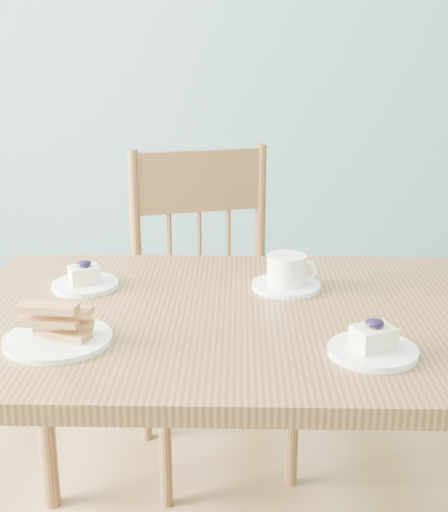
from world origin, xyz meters
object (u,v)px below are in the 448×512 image
object	(u,v)px
cheesecake_plate_near	(373,345)
cheesecake_plate_far	(85,280)
dining_chair	(211,310)
biscotti_plate	(57,330)
coffee_cup	(287,274)
dining_table	(283,345)

from	to	relation	value
cheesecake_plate_near	cheesecake_plate_far	size ratio (longest dim) A/B	1.08
dining_chair	biscotti_plate	world-z (taller)	dining_chair
dining_chair	coffee_cup	bearing A→B (deg)	-83.35
dining_chair	coffee_cup	world-z (taller)	dining_chair
cheesecake_plate_far	coffee_cup	bearing A→B (deg)	0.88
dining_chair	cheesecake_plate_far	xyz separation A→B (m)	(-0.27, -0.47, 0.26)
coffee_cup	biscotti_plate	distance (m)	0.56
dining_table	cheesecake_plate_far	xyz separation A→B (m)	(-0.46, 0.15, 0.09)
cheesecake_plate_near	dining_table	bearing A→B (deg)	128.13
cheesecake_plate_far	cheesecake_plate_near	bearing A→B (deg)	-29.21
cheesecake_plate_near	coffee_cup	distance (m)	0.38
cheesecake_plate_far	coffee_cup	xyz separation A→B (m)	(0.47, 0.01, 0.02)
cheesecake_plate_near	dining_chair	bearing A→B (deg)	112.80
cheesecake_plate_far	coffee_cup	world-z (taller)	coffee_cup
cheesecake_plate_near	biscotti_plate	size ratio (longest dim) A/B	0.80
dining_chair	biscotti_plate	size ratio (longest dim) A/B	4.70
coffee_cup	cheesecake_plate_far	bearing A→B (deg)	-174.25
cheesecake_plate_near	biscotti_plate	distance (m)	0.60
dining_table	biscotti_plate	size ratio (longest dim) A/B	6.71
dining_table	biscotti_plate	xyz separation A→B (m)	(-0.45, -0.16, 0.10)
dining_chair	cheesecake_plate_far	world-z (taller)	dining_chair
dining_chair	coffee_cup	distance (m)	0.58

